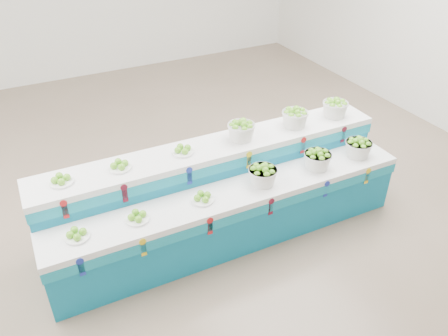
{
  "coord_description": "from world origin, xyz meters",
  "views": [
    {
      "loc": [
        -1.22,
        -4.31,
        3.58
      ],
      "look_at": [
        0.66,
        -0.64,
        0.87
      ],
      "focal_mm": 36.43,
      "sensor_mm": 36.0,
      "label": 1
    }
  ],
  "objects_px": {
    "display_stand": "(224,195)",
    "plate_upper_mid": "(119,165)",
    "basket_lower_left": "(263,175)",
    "basket_upper_right": "(335,108)"
  },
  "relations": [
    {
      "from": "basket_lower_left",
      "to": "display_stand",
      "type": "bearing_deg",
      "value": 142.65
    },
    {
      "from": "basket_lower_left",
      "to": "basket_upper_right",
      "type": "bearing_deg",
      "value": 20.32
    },
    {
      "from": "basket_lower_left",
      "to": "basket_upper_right",
      "type": "height_order",
      "value": "basket_upper_right"
    },
    {
      "from": "basket_lower_left",
      "to": "plate_upper_mid",
      "type": "xyz_separation_m",
      "value": [
        -1.4,
        0.53,
        0.23
      ]
    },
    {
      "from": "display_stand",
      "to": "plate_upper_mid",
      "type": "xyz_separation_m",
      "value": [
        -1.06,
        0.27,
        0.56
      ]
    },
    {
      "from": "display_stand",
      "to": "basket_upper_right",
      "type": "distance_m",
      "value": 1.78
    },
    {
      "from": "display_stand",
      "to": "basket_upper_right",
      "type": "bearing_deg",
      "value": 8.71
    },
    {
      "from": "display_stand",
      "to": "plate_upper_mid",
      "type": "relative_size",
      "value": 17.06
    },
    {
      "from": "basket_upper_right",
      "to": "plate_upper_mid",
      "type": "bearing_deg",
      "value": 179.2
    },
    {
      "from": "display_stand",
      "to": "basket_lower_left",
      "type": "distance_m",
      "value": 0.53
    }
  ]
}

